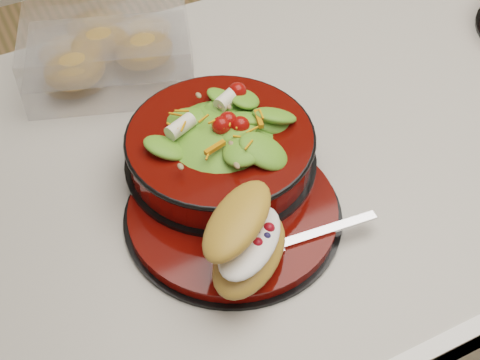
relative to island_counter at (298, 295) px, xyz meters
name	(u,v)px	position (x,y,z in m)	size (l,w,h in m)	color
island_counter	(298,295)	(0.00, 0.00, 0.00)	(1.24, 0.74, 0.90)	white
dinner_plate	(234,212)	(-0.18, -0.10, 0.46)	(0.28, 0.28, 0.02)	black
salad_bowl	(220,142)	(-0.16, -0.02, 0.50)	(0.25, 0.25, 0.10)	black
croissant	(247,239)	(-0.20, -0.18, 0.50)	(0.15, 0.15, 0.08)	#BB7739
fork	(309,235)	(-0.12, -0.18, 0.47)	(0.17, 0.03, 0.00)	silver
pastry_box	(108,51)	(-0.23, 0.24, 0.49)	(0.29, 0.25, 0.09)	white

